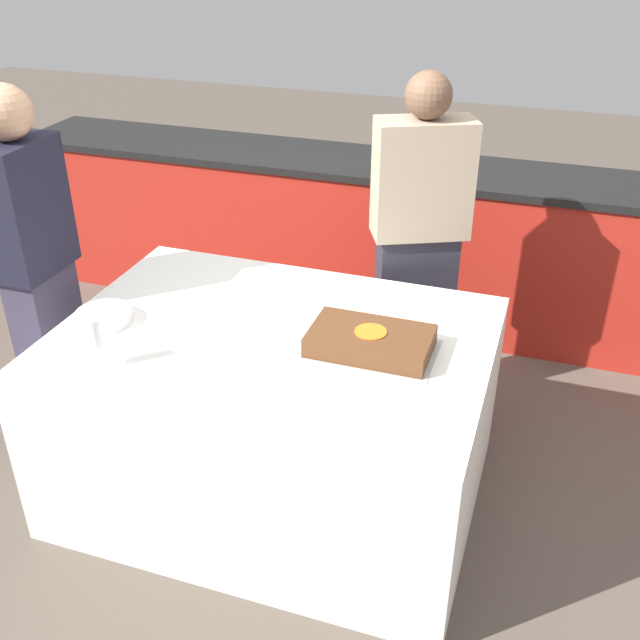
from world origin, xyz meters
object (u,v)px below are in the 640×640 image
object	(u,v)px
wine_glass	(95,335)
person_seated_left	(38,274)
cake	(370,341)
person_cutting_cake	(418,249)
plate_stack	(104,317)

from	to	relation	value
wine_glass	person_seated_left	size ratio (longest dim) A/B	0.12
cake	person_seated_left	xyz separation A→B (m)	(-1.41, -0.01, 0.06)
cake	wine_glass	bearing A→B (deg)	-154.80
person_cutting_cake	person_seated_left	size ratio (longest dim) A/B	0.99
cake	plate_stack	size ratio (longest dim) A/B	2.20
cake	person_seated_left	world-z (taller)	person_seated_left
cake	person_seated_left	size ratio (longest dim) A/B	0.30
plate_stack	person_seated_left	size ratio (longest dim) A/B	0.14
cake	plate_stack	distance (m)	1.04
wine_glass	person_cutting_cake	world-z (taller)	person_cutting_cake
cake	wine_glass	distance (m)	0.97
wine_glass	cake	bearing A→B (deg)	25.20
cake	person_cutting_cake	distance (m)	0.80
cake	plate_stack	xyz separation A→B (m)	(-1.04, -0.13, -0.02)
person_seated_left	plate_stack	bearing A→B (deg)	-107.06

